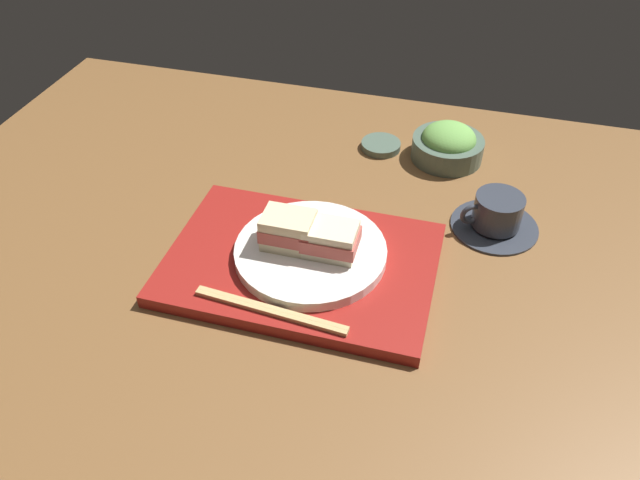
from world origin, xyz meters
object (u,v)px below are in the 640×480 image
(sandwich_far, at_px, (331,239))
(coffee_cup, at_px, (496,215))
(sandwich_plate, at_px, (311,252))
(chopsticks_pair, at_px, (270,310))
(sandwich_near, at_px, (290,230))
(salad_bowl, at_px, (448,144))
(small_sauce_dish, at_px, (381,145))

(sandwich_far, xyz_separation_m, coffee_cup, (0.24, 0.17, -0.04))
(sandwich_plate, bearing_deg, chopsticks_pair, -99.94)
(chopsticks_pair, bearing_deg, sandwich_near, 94.32)
(sandwich_near, height_order, salad_bowl, sandwich_near)
(sandwich_far, bearing_deg, sandwich_plate, -179.73)
(sandwich_plate, bearing_deg, small_sauce_dish, 83.74)
(sandwich_near, xyz_separation_m, chopsticks_pair, (0.01, -0.12, -0.04))
(coffee_cup, bearing_deg, salad_bowl, 118.42)
(salad_bowl, height_order, chopsticks_pair, salad_bowl)
(sandwich_far, height_order, small_sauce_dish, sandwich_far)
(coffee_cup, bearing_deg, sandwich_far, -144.03)
(sandwich_far, distance_m, salad_bowl, 0.38)
(chopsticks_pair, relative_size, small_sauce_dish, 2.96)
(salad_bowl, xyz_separation_m, coffee_cup, (0.10, -0.19, -0.00))
(salad_bowl, distance_m, coffee_cup, 0.21)
(sandwich_far, relative_size, small_sauce_dish, 1.07)
(sandwich_plate, height_order, salad_bowl, salad_bowl)
(sandwich_plate, relative_size, sandwich_far, 2.83)
(coffee_cup, bearing_deg, small_sauce_dish, 140.74)
(sandwich_near, bearing_deg, coffee_cup, 29.87)
(salad_bowl, relative_size, coffee_cup, 0.93)
(sandwich_far, bearing_deg, sandwich_near, -179.73)
(sandwich_near, relative_size, small_sauce_dish, 1.03)
(sandwich_near, xyz_separation_m, salad_bowl, (0.20, 0.36, -0.04))
(chopsticks_pair, relative_size, coffee_cup, 1.57)
(sandwich_near, relative_size, salad_bowl, 0.59)
(sandwich_plate, xyz_separation_m, sandwich_near, (-0.03, -0.00, 0.04))
(sandwich_plate, distance_m, small_sauce_dish, 0.36)
(sandwich_near, distance_m, sandwich_far, 0.06)
(chopsticks_pair, distance_m, small_sauce_dish, 0.49)
(sandwich_far, bearing_deg, salad_bowl, 69.35)
(salad_bowl, bearing_deg, sandwich_far, -110.65)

